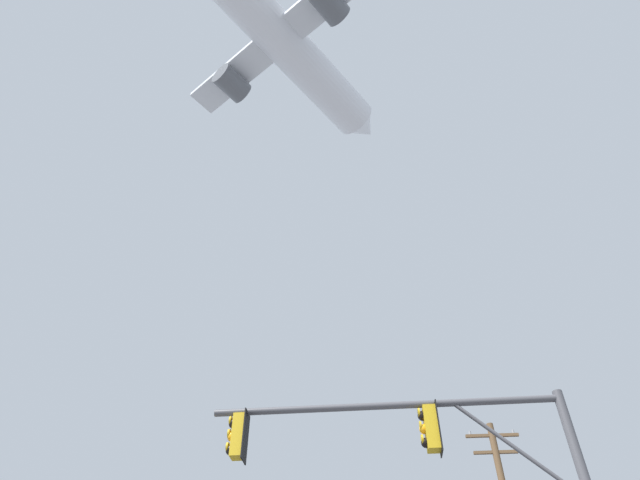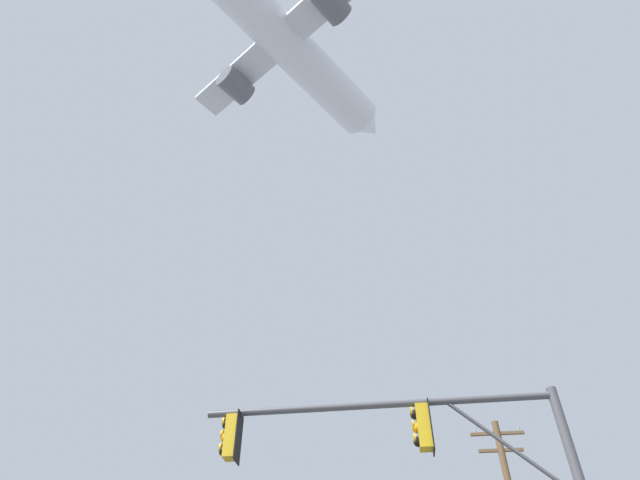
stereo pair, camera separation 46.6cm
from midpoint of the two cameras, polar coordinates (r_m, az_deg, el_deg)
signal_pole_near at (r=11.40m, az=11.76°, el=-22.78°), size 7.35×0.55×6.18m
airplane at (r=53.68m, az=-4.24°, el=20.41°), size 19.78×25.02×7.70m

